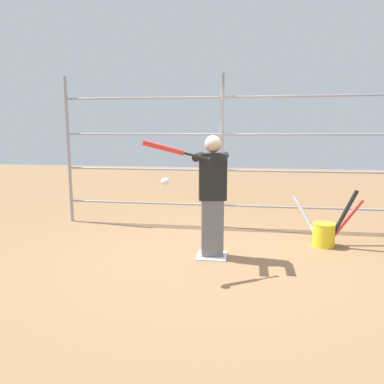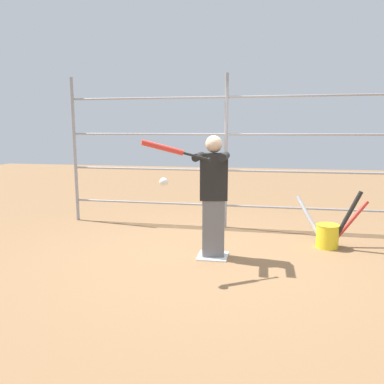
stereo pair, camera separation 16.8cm
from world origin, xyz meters
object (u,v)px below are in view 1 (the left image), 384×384
(baseball_bat_swinging, at_px, (169,149))
(bat_bucket, at_px, (325,231))
(batter, at_px, (212,193))
(softball_in_flight, at_px, (165,182))

(baseball_bat_swinging, bearing_deg, bat_bucket, -146.14)
(batter, bearing_deg, bat_bucket, -155.15)
(baseball_bat_swinging, height_order, softball_in_flight, baseball_bat_swinging)
(baseball_bat_swinging, bearing_deg, softball_in_flight, 88.33)
(batter, xyz_separation_m, baseball_bat_swinging, (0.44, 0.63, 0.60))
(softball_in_flight, distance_m, bat_bucket, 2.76)
(baseball_bat_swinging, bearing_deg, batter, -124.93)
(baseball_bat_swinging, relative_size, softball_in_flight, 7.96)
(batter, height_order, bat_bucket, batter)
(batter, distance_m, baseball_bat_swinging, 0.98)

